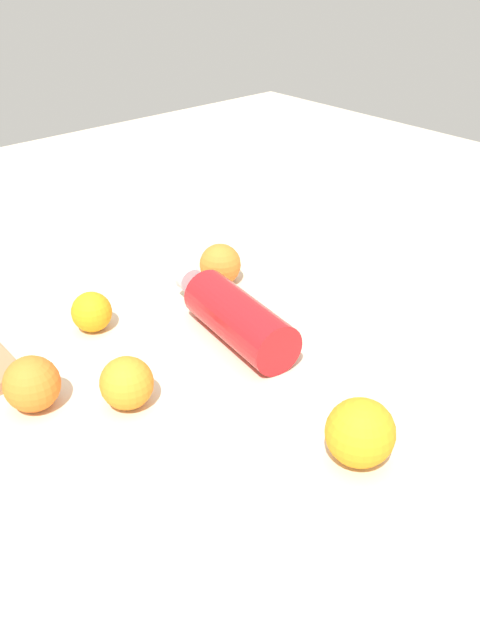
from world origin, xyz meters
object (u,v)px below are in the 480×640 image
Objects in this scene: orange_2 at (220,264)px; orange_3 at (127,383)px; orange_1 at (92,312)px; orange_4 at (360,433)px; water_bottle at (231,313)px; orange_0 at (32,384)px.

orange_3 is (0.18, -0.31, -0.00)m from orange_2.
orange_1 is 0.47m from orange_4.
water_bottle is 3.73× the size of orange_0.
orange_4 reaches higher than orange_2.
orange_1 is at bearing 53.47° from water_bottle.
orange_0 reaches higher than orange_2.
water_bottle is 0.31m from orange_0.
water_bottle is 0.22m from orange_3.
water_bottle reaches higher than orange_3.
water_bottle reaches higher than orange_1.
orange_1 is 0.20m from orange_3.
orange_0 is 0.12m from orange_3.
orange_3 is (0.08, 0.09, -0.00)m from orange_0.
orange_3 reaches higher than orange_1.
orange_1 is at bearing 126.79° from orange_0.
orange_4 reaches higher than orange_0.
orange_2 is (0.01, 0.24, 0.00)m from orange_1.
orange_2 is at bearing 104.81° from orange_0.
orange_3 is at bearing -59.50° from orange_2.
orange_4 is (0.34, 0.23, 0.00)m from orange_0.
water_bottle is at bearing -34.65° from orange_2.
orange_1 is (-0.15, -0.15, -0.01)m from water_bottle.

